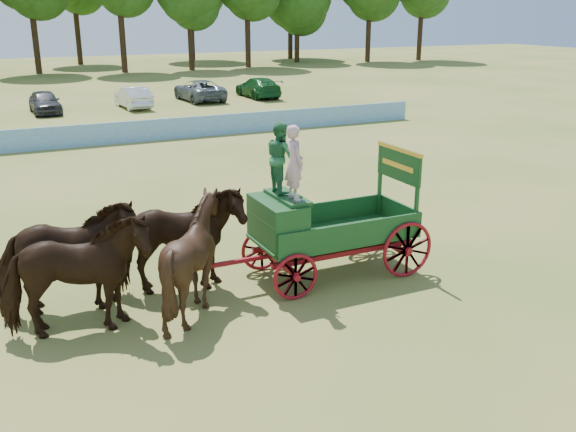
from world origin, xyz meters
The scene contains 8 objects.
ground centered at (0.00, 0.00, 0.00)m, with size 160.00×160.00×0.00m, color olive.
horse_lead_left centered at (-9.32, -0.97, 1.24)m, with size 1.34×2.95×2.49m, color black.
horse_lead_right centered at (-9.32, 0.13, 1.24)m, with size 1.34×2.95×2.49m, color black.
horse_wheel_left centered at (-6.92, -0.97, 1.25)m, with size 2.01×2.26×2.49m, color black.
horse_wheel_right centered at (-6.92, 0.13, 1.24)m, with size 1.34×2.95×2.49m, color black.
farm_dray centered at (-3.99, -0.39, 1.71)m, with size 6.00×2.00×3.84m.
sponsor_banner centered at (-1.00, 18.00, 0.53)m, with size 26.00×0.08×1.05m, color #2070B2.
parked_cars centered at (-8.12, 30.02, 0.73)m, with size 36.09×7.29×1.58m.
Camera 1 is at (-10.54, -13.15, 6.23)m, focal length 40.00 mm.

